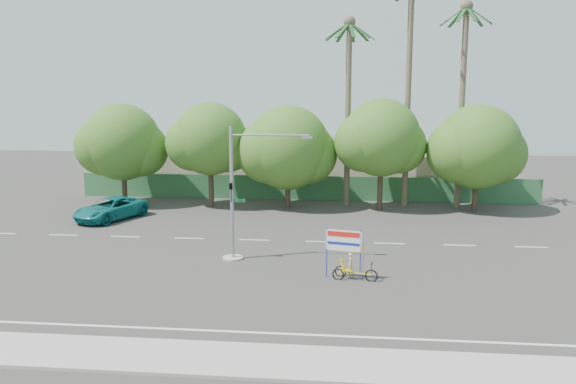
# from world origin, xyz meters

# --- Properties ---
(ground) EXTENTS (120.00, 120.00, 0.00)m
(ground) POSITION_xyz_m (0.00, 0.00, 0.00)
(ground) COLOR #33302D
(ground) RESTS_ON ground
(sidewalk_near) EXTENTS (50.00, 2.40, 0.12)m
(sidewalk_near) POSITION_xyz_m (0.00, -7.50, 0.06)
(sidewalk_near) COLOR gray
(sidewalk_near) RESTS_ON ground
(fence) EXTENTS (38.00, 0.08, 2.00)m
(fence) POSITION_xyz_m (0.00, 21.50, 1.00)
(fence) COLOR #336B3D
(fence) RESTS_ON ground
(building_left) EXTENTS (12.00, 8.00, 4.00)m
(building_left) POSITION_xyz_m (-10.00, 26.00, 2.00)
(building_left) COLOR #C2B39A
(building_left) RESTS_ON ground
(building_right) EXTENTS (14.00, 8.00, 3.60)m
(building_right) POSITION_xyz_m (8.00, 26.00, 1.80)
(building_right) COLOR #C2B39A
(building_right) RESTS_ON ground
(tree_far_left) EXTENTS (7.14, 6.00, 7.96)m
(tree_far_left) POSITION_xyz_m (-14.05, 18.00, 4.76)
(tree_far_left) COLOR #473828
(tree_far_left) RESTS_ON ground
(tree_left) EXTENTS (6.66, 5.60, 8.07)m
(tree_left) POSITION_xyz_m (-7.05, 18.00, 5.06)
(tree_left) COLOR #473828
(tree_left) RESTS_ON ground
(tree_center) EXTENTS (7.62, 6.40, 7.85)m
(tree_center) POSITION_xyz_m (-1.05, 18.00, 4.47)
(tree_center) COLOR #473828
(tree_center) RESTS_ON ground
(tree_right) EXTENTS (6.90, 5.80, 8.36)m
(tree_right) POSITION_xyz_m (5.95, 18.00, 5.24)
(tree_right) COLOR #473828
(tree_right) RESTS_ON ground
(tree_far_right) EXTENTS (7.38, 6.20, 7.94)m
(tree_far_right) POSITION_xyz_m (12.95, 18.00, 4.64)
(tree_far_right) COLOR #473828
(tree_far_right) RESTS_ON ground
(palm_tall) EXTENTS (3.73, 3.79, 17.45)m
(palm_tall) POSITION_xyz_m (8.00, 19.50, 10.46)
(palm_tall) COLOR #70604C
(palm_tall) RESTS_ON ground
(palm_mid) EXTENTS (3.73, 3.79, 15.45)m
(palm_mid) POSITION_xyz_m (12.00, 19.50, 9.40)
(palm_mid) COLOR #70604C
(palm_mid) RESTS_ON ground
(palm_short) EXTENTS (3.73, 3.79, 14.45)m
(palm_short) POSITION_xyz_m (3.50, 19.50, 8.86)
(palm_short) COLOR #70604C
(palm_short) RESTS_ON ground
(traffic_signal) EXTENTS (4.72, 1.10, 7.00)m
(traffic_signal) POSITION_xyz_m (-2.20, 3.98, 2.92)
(traffic_signal) COLOR gray
(traffic_signal) RESTS_ON ground
(trike_billboard) EXTENTS (2.45, 0.88, 2.46)m
(trike_billboard) POSITION_xyz_m (3.55, 1.27, 0.99)
(trike_billboard) COLOR black
(trike_billboard) RESTS_ON ground
(pickup_truck) EXTENTS (4.43, 6.05, 1.53)m
(pickup_truck) POSITION_xyz_m (-12.87, 12.61, 0.76)
(pickup_truck) COLOR #106E70
(pickup_truck) RESTS_ON ground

